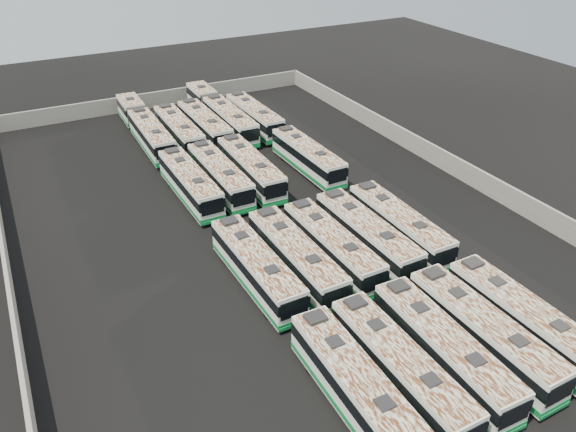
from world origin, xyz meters
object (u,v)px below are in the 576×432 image
object	(u,v)px
bus_front_right	(483,333)
bus_midfront_left	(296,257)
bus_front_far_right	(522,319)
bus_front_center	(443,349)
bus_midback_far_left	(190,183)
bus_back_left	(179,131)
bus_front_left	(400,368)
bus_midfront_far_left	(256,267)
bus_midback_far_right	(308,157)
bus_midfront_far_right	(399,225)
bus_back_far_right	(254,117)
bus_back_right	(220,113)
bus_midback_center	(251,169)
bus_back_center	(205,126)
bus_midback_left	(220,175)
bus_front_far_left	(357,388)
bus_back_far_left	(145,126)
bus_midfront_center	(332,246)
bus_midfront_right	(366,235)

from	to	relation	value
bus_front_right	bus_midfront_left	distance (m)	15.10
bus_front_right	bus_front_far_right	world-z (taller)	bus_front_right
bus_front_center	bus_midback_far_left	world-z (taller)	bus_front_center
bus_back_left	bus_front_right	bearing A→B (deg)	-80.88
bus_front_left	bus_midfront_far_left	distance (m)	14.11
bus_front_far_right	bus_midfront_far_left	world-z (taller)	bus_front_far_right
bus_midback_far_right	bus_back_left	size ratio (longest dim) A/B	0.99
bus_midfront_far_right	bus_back_far_right	world-z (taller)	bus_back_far_right
bus_back_right	bus_front_center	bearing A→B (deg)	-93.74
bus_front_center	bus_midback_far_right	xyz separation A→B (m)	(6.76, 29.71, -0.02)
bus_midback_far_left	bus_midback_center	distance (m)	6.70
bus_back_center	bus_back_far_right	world-z (taller)	bus_back_center
bus_midfront_left	bus_midback_far_left	xyz separation A→B (m)	(-3.23, 16.27, -0.02)
bus_midback_left	bus_midback_center	bearing A→B (deg)	-1.02
bus_midfront_far_left	bus_back_left	world-z (taller)	bus_back_left
bus_midback_far_left	bus_back_far_right	bearing A→B (deg)	45.06
bus_front_far_left	bus_back_far_left	distance (m)	46.89
bus_back_right	bus_midfront_center	bearing A→B (deg)	-95.53
bus_front_center	bus_midback_center	world-z (taller)	bus_midback_center
bus_front_center	bus_midback_left	bearing A→B (deg)	98.05
bus_back_center	bus_back_left	bearing A→B (deg)	-177.98
bus_front_left	bus_midfront_center	size ratio (longest dim) A/B	1.00
bus_front_center	bus_back_far_left	bearing A→B (deg)	99.58
bus_front_far_right	bus_back_right	xyz separation A→B (m)	(-3.45, 47.14, 0.04)
bus_midfront_left	bus_midback_center	xyz separation A→B (m)	(3.47, 16.43, 0.01)
bus_midfront_right	bus_midback_center	distance (m)	16.70
bus_midfront_far_right	bus_midback_left	distance (m)	19.29
bus_back_far_left	bus_back_far_right	world-z (taller)	bus_back_far_left
bus_front_left	bus_midfront_center	distance (m)	13.92
bus_front_right	bus_front_far_right	size ratio (longest dim) A/B	1.01
bus_front_right	bus_midback_center	distance (m)	30.07
bus_front_right	bus_midback_center	size ratio (longest dim) A/B	0.99
bus_front_far_right	bus_midfront_right	distance (m)	14.20
bus_front_left	bus_back_left	distance (m)	43.35
bus_midfront_right	bus_back_center	world-z (taller)	bus_back_center
bus_midback_center	bus_back_left	xyz separation A→B (m)	(-3.35, 13.49, -0.02)
bus_midback_left	bus_back_far_right	bearing A→B (deg)	53.14
bus_back_left	bus_midback_left	bearing A→B (deg)	-90.05
bus_midfront_right	bus_back_right	xyz separation A→B (m)	(-0.01, 33.36, 0.01)
bus_midfront_left	bus_midfront_right	world-z (taller)	bus_midfront_right
bus_front_right	bus_back_left	xyz separation A→B (m)	(-6.75, 43.37, -0.01)
bus_midfront_left	bus_midfront_far_right	distance (m)	10.31
bus_midfront_center	bus_midfront_far_left	bearing A→B (deg)	177.42
bus_front_right	bus_midback_center	bearing A→B (deg)	95.70
bus_midfront_far_left	bus_back_center	world-z (taller)	bus_back_center
bus_front_right	bus_front_far_right	xyz separation A→B (m)	(3.42, -0.25, -0.02)
bus_midfront_far_left	bus_back_far_right	distance (m)	32.76
bus_midfront_center	bus_midback_left	xyz separation A→B (m)	(-3.37, 16.41, 0.03)
bus_midfront_left	bus_back_far_left	bearing A→B (deg)	94.91
bus_midfront_far_right	bus_back_right	bearing A→B (deg)	96.45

